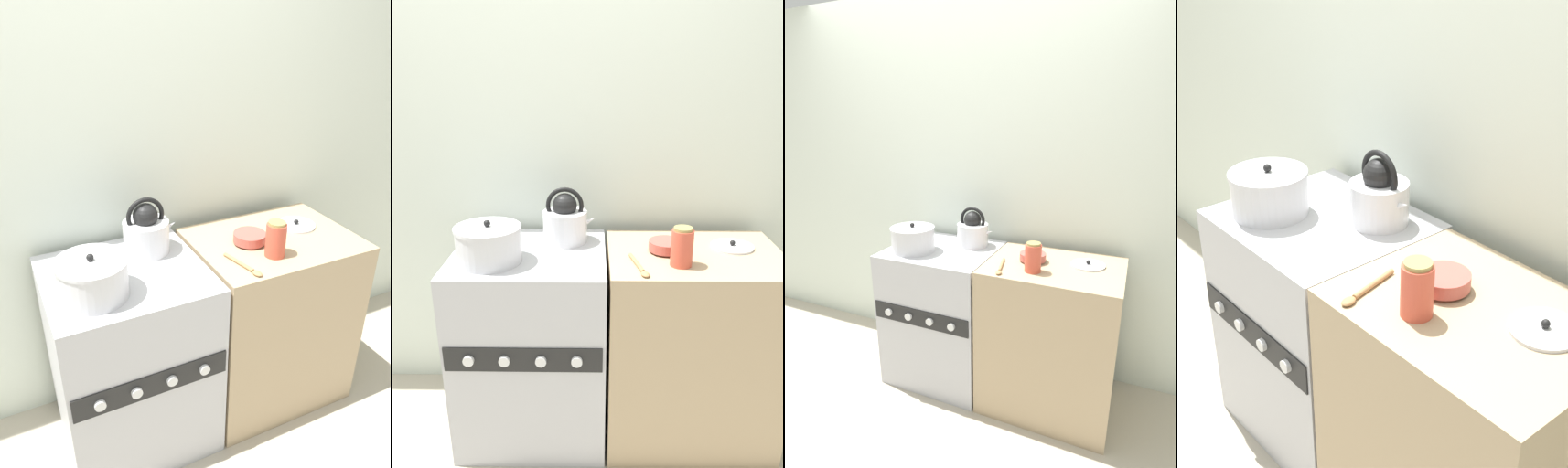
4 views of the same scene
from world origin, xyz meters
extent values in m
plane|color=#B2A893|center=(0.00, 0.00, 0.00)|extent=(12.00, 12.00, 0.00)
cube|color=silver|center=(0.00, 0.68, 1.25)|extent=(7.00, 0.06, 2.50)
cube|color=#B2B2B7|center=(0.00, 0.30, 0.45)|extent=(0.67, 0.61, 0.91)
cube|color=black|center=(0.00, 0.00, 0.56)|extent=(0.64, 0.01, 0.11)
cylinder|color=silver|center=(-0.22, -0.01, 0.56)|extent=(0.04, 0.02, 0.04)
cylinder|color=silver|center=(-0.07, -0.01, 0.56)|extent=(0.04, 0.02, 0.04)
cylinder|color=silver|center=(0.07, -0.01, 0.56)|extent=(0.04, 0.02, 0.04)
cylinder|color=silver|center=(0.22, -0.01, 0.56)|extent=(0.04, 0.02, 0.04)
cube|color=tan|center=(0.72, 0.29, 0.46)|extent=(0.75, 0.58, 0.91)
cylinder|color=silver|center=(0.15, 0.44, 0.98)|extent=(0.20, 0.20, 0.15)
sphere|color=black|center=(0.15, 0.44, 1.08)|extent=(0.11, 0.11, 0.11)
torus|color=black|center=(0.15, 0.44, 1.08)|extent=(0.17, 0.02, 0.17)
cone|color=silver|center=(0.25, 0.44, 1.00)|extent=(0.10, 0.04, 0.08)
cylinder|color=silver|center=(-0.15, 0.19, 0.98)|extent=(0.27, 0.27, 0.14)
cylinder|color=silver|center=(-0.15, 0.19, 1.05)|extent=(0.27, 0.27, 0.01)
sphere|color=black|center=(-0.15, 0.19, 1.07)|extent=(0.03, 0.03, 0.03)
cylinder|color=#B75147|center=(0.60, 0.29, 0.92)|extent=(0.07, 0.07, 0.01)
cylinder|color=#B75147|center=(0.60, 0.29, 0.94)|extent=(0.15, 0.15, 0.04)
cylinder|color=#CC4C38|center=(0.63, 0.15, 0.99)|extent=(0.09, 0.09, 0.15)
cylinder|color=#998C4C|center=(0.63, 0.15, 1.07)|extent=(0.08, 0.08, 0.01)
cylinder|color=silver|center=(0.90, 0.35, 0.92)|extent=(0.19, 0.19, 0.01)
sphere|color=black|center=(0.90, 0.35, 0.94)|extent=(0.02, 0.02, 0.02)
cylinder|color=#A37A4C|center=(0.46, 0.15, 0.92)|extent=(0.05, 0.17, 0.02)
ellipsoid|color=#A37A4C|center=(0.48, 0.04, 0.92)|extent=(0.04, 0.06, 0.02)
camera|label=1|loc=(-0.42, -1.27, 1.90)|focal=35.00mm
camera|label=2|loc=(0.28, -1.55, 1.66)|focal=35.00mm
camera|label=3|loc=(1.10, -1.63, 1.68)|focal=28.00mm
camera|label=4|loc=(1.65, -0.86, 1.92)|focal=50.00mm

